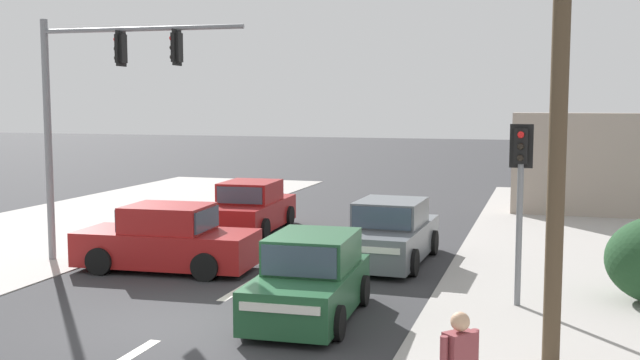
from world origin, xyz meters
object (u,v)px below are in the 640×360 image
hatchback_receding_far (310,280)px  sedan_oncoming_near (167,241)px  utility_pole_foreground_right (552,23)px  pedestal_signal_right_kerb (520,184)px  sedan_oncoming_mid (251,209)px  sedan_kerbside_parked (390,234)px  traffic_signal_mast (93,95)px

hatchback_receding_far → sedan_oncoming_near: size_ratio=0.86×
utility_pole_foreground_right → hatchback_receding_far: utility_pole_foreground_right is taller
utility_pole_foreground_right → pedestal_signal_right_kerb: (-0.48, 3.31, -2.69)m
utility_pole_foreground_right → sedan_oncoming_mid: utility_pole_foreground_right is taller
utility_pole_foreground_right → sedan_oncoming_mid: (-8.67, 9.71, -4.41)m
pedestal_signal_right_kerb → sedan_oncoming_near: 8.32m
hatchback_receding_far → sedan_oncoming_near: (-4.44, 2.76, 0.00)m
sedan_kerbside_parked → sedan_oncoming_near: (-4.90, -2.37, 0.00)m
pedestal_signal_right_kerb → hatchback_receding_far: pedestal_signal_right_kerb is taller
utility_pole_foreground_right → pedestal_signal_right_kerb: utility_pole_foreground_right is taller
traffic_signal_mast → sedan_oncoming_mid: (1.95, 5.28, -3.44)m
hatchback_receding_far → sedan_kerbside_parked: size_ratio=0.86×
traffic_signal_mast → sedan_kerbside_parked: size_ratio=1.40×
pedestal_signal_right_kerb → sedan_oncoming_near: size_ratio=0.82×
traffic_signal_mast → utility_pole_foreground_right: bearing=-22.6°
hatchback_receding_far → sedan_oncoming_near: 5.23m
utility_pole_foreground_right → sedan_kerbside_parked: utility_pole_foreground_right is taller
hatchback_receding_far → sedan_oncoming_near: sedan_oncoming_near is taller
pedestal_signal_right_kerb → sedan_oncoming_mid: size_ratio=0.82×
sedan_oncoming_near → sedan_oncoming_mid: bearing=91.1°
utility_pole_foreground_right → sedan_oncoming_mid: 13.74m
utility_pole_foreground_right → sedan_kerbside_parked: size_ratio=2.22×
sedan_oncoming_near → hatchback_receding_far: bearing=-31.9°
sedan_oncoming_mid → sedan_oncoming_near: same height
pedestal_signal_right_kerb → sedan_kerbside_parked: size_ratio=0.83×
traffic_signal_mast → pedestal_signal_right_kerb: (10.14, -1.12, -1.73)m
hatchback_receding_far → traffic_signal_mast: bearing=155.2°
traffic_signal_mast → sedan_kerbside_parked: traffic_signal_mast is taller
traffic_signal_mast → sedan_oncoming_mid: bearing=69.8°
traffic_signal_mast → sedan_kerbside_parked: bearing=17.1°
utility_pole_foreground_right → pedestal_signal_right_kerb: bearing=98.2°
utility_pole_foreground_right → sedan_oncoming_mid: size_ratio=2.20×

